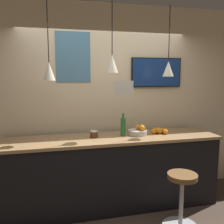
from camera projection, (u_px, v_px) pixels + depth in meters
back_wall at (105, 102)px, 3.83m from camera, size 8.00×0.06×2.90m
service_counter at (112, 172)px, 3.52m from camera, size 3.00×0.70×1.01m
bar_stool at (182, 193)px, 3.01m from camera, size 0.44×0.44×0.69m
fruit_bowl at (138, 131)px, 3.57m from camera, size 0.27×0.27×0.15m
orange_pile at (160, 131)px, 3.67m from camera, size 0.26×0.22×0.09m
juice_bottle at (123, 126)px, 3.51m from camera, size 0.07×0.07×0.32m
spread_jar at (94, 134)px, 3.42m from camera, size 0.11×0.11×0.09m
pendant_lamp_left at (49, 71)px, 3.12m from camera, size 0.15×0.15×1.01m
pendant_lamp_middle at (112, 64)px, 3.30m from camera, size 0.17×0.17×0.92m
pendant_lamp_right at (168, 68)px, 3.50m from camera, size 0.16×0.16×0.96m
mounted_tv at (156, 72)px, 3.90m from camera, size 0.82×0.04×0.45m
hanging_menu_board at (124, 88)px, 3.11m from camera, size 0.24×0.01×0.17m
wall_poster at (73, 57)px, 3.58m from camera, size 0.50×0.01×0.72m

